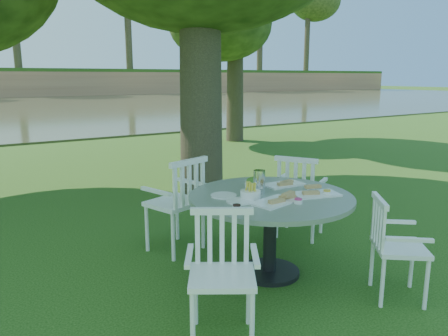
% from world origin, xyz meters
% --- Properties ---
extents(ground, '(140.00, 140.00, 0.00)m').
position_xyz_m(ground, '(0.00, 0.00, 0.00)').
color(ground, '#173B0C').
rests_on(ground, ground).
extents(table, '(1.48, 1.48, 0.76)m').
position_xyz_m(table, '(-0.05, -0.66, 0.63)').
color(table, black).
rests_on(table, ground).
extents(chair_ne, '(0.63, 0.64, 0.95)m').
position_xyz_m(chair_ne, '(0.79, -0.10, 0.56)').
color(chair_ne, white).
rests_on(chair_ne, ground).
extents(chair_nw, '(0.62, 0.60, 1.00)m').
position_xyz_m(chair_nw, '(-0.49, 0.24, 0.59)').
color(chair_nw, white).
rests_on(chair_nw, ground).
extents(chair_sw, '(0.60, 0.59, 0.89)m').
position_xyz_m(chair_sw, '(-0.92, -1.21, 0.52)').
color(chair_sw, white).
rests_on(chair_sw, ground).
extents(chair_se, '(0.58, 0.58, 0.85)m').
position_xyz_m(chair_se, '(0.50, -1.53, 0.50)').
color(chair_se, white).
rests_on(chair_se, ground).
extents(tableware, '(1.12, 0.79, 0.21)m').
position_xyz_m(tableware, '(-0.07, -0.61, 0.80)').
color(tableware, white).
rests_on(tableware, table).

